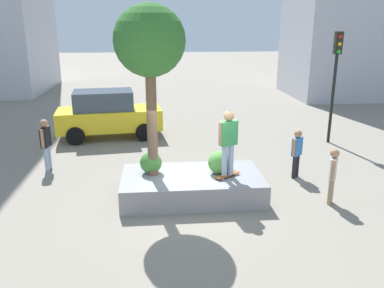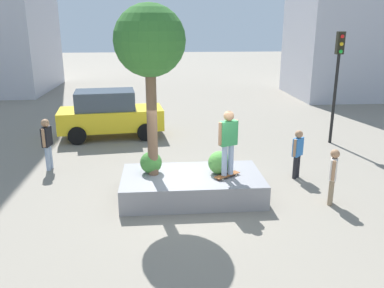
{
  "view_description": "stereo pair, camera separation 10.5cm",
  "coord_description": "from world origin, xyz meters",
  "px_view_note": "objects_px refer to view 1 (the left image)",
  "views": [
    {
      "loc": [
        -0.94,
        -10.34,
        4.69
      ],
      "look_at": [
        0.02,
        -0.08,
        1.56
      ],
      "focal_mm": 37.02,
      "sensor_mm": 36.0,
      "label": 1
    },
    {
      "loc": [
        -0.83,
        -10.35,
        4.69
      ],
      "look_at": [
        0.02,
        -0.08,
        1.56
      ],
      "focal_mm": 37.02,
      "sensor_mm": 36.0,
      "label": 2
    }
  ],
  "objects_px": {
    "skateboard": "(227,175)",
    "skateboarder": "(228,138)",
    "traffic_light_corner": "(336,68)",
    "pedestrian_crossing": "(46,141)",
    "plaza_tree": "(150,44)",
    "passerby_with_bag": "(333,172)",
    "planter_ledge": "(192,186)",
    "taxi_cab": "(108,114)",
    "bystander_watching": "(297,150)"
  },
  "relations": [
    {
      "from": "pedestrian_crossing",
      "to": "passerby_with_bag",
      "type": "relative_size",
      "value": 1.12
    },
    {
      "from": "passerby_with_bag",
      "to": "skateboarder",
      "type": "bearing_deg",
      "value": 169.07
    },
    {
      "from": "planter_ledge",
      "to": "passerby_with_bag",
      "type": "relative_size",
      "value": 2.51
    },
    {
      "from": "pedestrian_crossing",
      "to": "passerby_with_bag",
      "type": "bearing_deg",
      "value": -22.09
    },
    {
      "from": "skateboard",
      "to": "bystander_watching",
      "type": "height_order",
      "value": "bystander_watching"
    },
    {
      "from": "pedestrian_crossing",
      "to": "taxi_cab",
      "type": "bearing_deg",
      "value": 67.72
    },
    {
      "from": "traffic_light_corner",
      "to": "pedestrian_crossing",
      "type": "bearing_deg",
      "value": -168.12
    },
    {
      "from": "skateboard",
      "to": "skateboarder",
      "type": "height_order",
      "value": "skateboarder"
    },
    {
      "from": "passerby_with_bag",
      "to": "planter_ledge",
      "type": "bearing_deg",
      "value": 168.18
    },
    {
      "from": "planter_ledge",
      "to": "bystander_watching",
      "type": "distance_m",
      "value": 3.64
    },
    {
      "from": "planter_ledge",
      "to": "plaza_tree",
      "type": "height_order",
      "value": "plaza_tree"
    },
    {
      "from": "skateboard",
      "to": "traffic_light_corner",
      "type": "relative_size",
      "value": 0.18
    },
    {
      "from": "skateboard",
      "to": "traffic_light_corner",
      "type": "bearing_deg",
      "value": 44.56
    },
    {
      "from": "plaza_tree",
      "to": "bystander_watching",
      "type": "distance_m",
      "value": 5.66
    },
    {
      "from": "traffic_light_corner",
      "to": "skateboarder",
      "type": "bearing_deg",
      "value": -135.44
    },
    {
      "from": "pedestrian_crossing",
      "to": "bystander_watching",
      "type": "distance_m",
      "value": 8.12
    },
    {
      "from": "pedestrian_crossing",
      "to": "bystander_watching",
      "type": "xyz_separation_m",
      "value": [
        7.99,
        -1.43,
        -0.1
      ]
    },
    {
      "from": "planter_ledge",
      "to": "bystander_watching",
      "type": "relative_size",
      "value": 2.5
    },
    {
      "from": "skateboarder",
      "to": "taxi_cab",
      "type": "height_order",
      "value": "skateboarder"
    },
    {
      "from": "plaza_tree",
      "to": "pedestrian_crossing",
      "type": "height_order",
      "value": "plaza_tree"
    },
    {
      "from": "skateboard",
      "to": "taxi_cab",
      "type": "xyz_separation_m",
      "value": [
        -3.94,
        6.72,
        0.31
      ]
    },
    {
      "from": "taxi_cab",
      "to": "planter_ledge",
      "type": "bearing_deg",
      "value": -65.19
    },
    {
      "from": "skateboarder",
      "to": "traffic_light_corner",
      "type": "relative_size",
      "value": 0.4
    },
    {
      "from": "traffic_light_corner",
      "to": "skateboard",
      "type": "bearing_deg",
      "value": -135.44
    },
    {
      "from": "planter_ledge",
      "to": "skateboard",
      "type": "bearing_deg",
      "value": -14.35
    },
    {
      "from": "taxi_cab",
      "to": "traffic_light_corner",
      "type": "distance_m",
      "value": 9.46
    },
    {
      "from": "plaza_tree",
      "to": "traffic_light_corner",
      "type": "xyz_separation_m",
      "value": [
        7.18,
        4.69,
        -1.19
      ]
    },
    {
      "from": "planter_ledge",
      "to": "skateboard",
      "type": "distance_m",
      "value": 1.05
    },
    {
      "from": "taxi_cab",
      "to": "bystander_watching",
      "type": "xyz_separation_m",
      "value": [
        6.4,
        -5.32,
        -0.12
      ]
    },
    {
      "from": "traffic_light_corner",
      "to": "pedestrian_crossing",
      "type": "distance_m",
      "value": 11.12
    },
    {
      "from": "taxi_cab",
      "to": "passerby_with_bag",
      "type": "bearing_deg",
      "value": -47.28
    },
    {
      "from": "traffic_light_corner",
      "to": "bystander_watching",
      "type": "bearing_deg",
      "value": -126.34
    },
    {
      "from": "skateboard",
      "to": "traffic_light_corner",
      "type": "xyz_separation_m",
      "value": [
        5.16,
        5.08,
        2.3
      ]
    },
    {
      "from": "planter_ledge",
      "to": "skateboard",
      "type": "xyz_separation_m",
      "value": [
        0.95,
        -0.24,
        0.39
      ]
    },
    {
      "from": "taxi_cab",
      "to": "passerby_with_bag",
      "type": "relative_size",
      "value": 2.91
    },
    {
      "from": "skateboarder",
      "to": "taxi_cab",
      "type": "relative_size",
      "value": 0.4
    },
    {
      "from": "skateboard",
      "to": "skateboarder",
      "type": "bearing_deg",
      "value": -153.43
    },
    {
      "from": "plaza_tree",
      "to": "pedestrian_crossing",
      "type": "relative_size",
      "value": 2.63
    },
    {
      "from": "planter_ledge",
      "to": "pedestrian_crossing",
      "type": "xyz_separation_m",
      "value": [
        -4.59,
        2.59,
        0.67
      ]
    },
    {
      "from": "plaza_tree",
      "to": "skateboard",
      "type": "distance_m",
      "value": 4.06
    },
    {
      "from": "skateboard",
      "to": "passerby_with_bag",
      "type": "xyz_separation_m",
      "value": [
        2.75,
        -0.53,
        0.18
      ]
    },
    {
      "from": "planter_ledge",
      "to": "skateboarder",
      "type": "bearing_deg",
      "value": -14.35
    },
    {
      "from": "taxi_cab",
      "to": "pedestrian_crossing",
      "type": "relative_size",
      "value": 2.6
    },
    {
      "from": "planter_ledge",
      "to": "taxi_cab",
      "type": "height_order",
      "value": "taxi_cab"
    },
    {
      "from": "plaza_tree",
      "to": "skateboard",
      "type": "xyz_separation_m",
      "value": [
        2.02,
        -0.39,
        -3.5
      ]
    },
    {
      "from": "skateboard",
      "to": "skateboarder",
      "type": "xyz_separation_m",
      "value": [
        -0.0,
        -0.0,
        1.05
      ]
    },
    {
      "from": "plaza_tree",
      "to": "planter_ledge",
      "type": "bearing_deg",
      "value": -7.71
    },
    {
      "from": "taxi_cab",
      "to": "skateboarder",
      "type": "bearing_deg",
      "value": -59.59
    },
    {
      "from": "bystander_watching",
      "to": "plaza_tree",
      "type": "bearing_deg",
      "value": -167.2
    },
    {
      "from": "plaza_tree",
      "to": "traffic_light_corner",
      "type": "relative_size",
      "value": 1.03
    }
  ]
}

